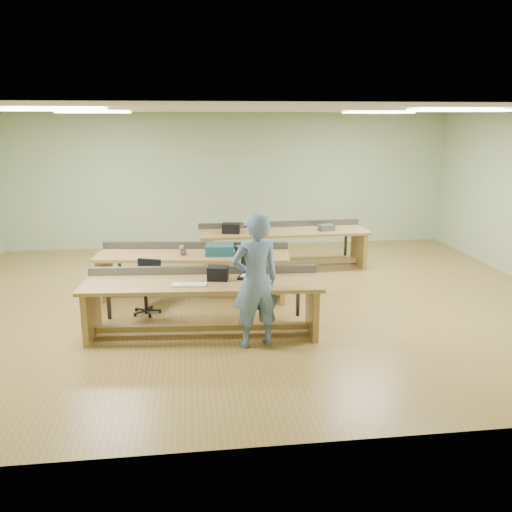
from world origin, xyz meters
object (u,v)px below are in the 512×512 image
object	(u,v)px
parts_bin_teal	(220,250)
mug	(183,252)
workbench_front	(203,294)
workbench_back	(283,240)
laptop_base	(250,277)
camera_bag	(218,274)
workbench_mid	(193,264)
person	(255,281)
parts_bin_grey	(251,249)
task_chair	(147,294)
drinks_can	(182,249)

from	to	relation	value
parts_bin_teal	mug	xyz separation A→B (m)	(-0.58, 0.03, -0.03)
workbench_front	parts_bin_teal	size ratio (longest dim) A/B	7.28
workbench_back	parts_bin_teal	size ratio (longest dim) A/B	7.42
laptop_base	camera_bag	world-z (taller)	camera_bag
workbench_mid	workbench_back	size ratio (longest dim) A/B	0.96
workbench_back	person	distance (m)	3.83
workbench_front	camera_bag	distance (m)	0.35
person	camera_bag	distance (m)	0.67
workbench_front	parts_bin_grey	xyz separation A→B (m)	(0.83, 1.45, 0.25)
workbench_front	camera_bag	xyz separation A→B (m)	(0.21, 0.01, 0.28)
person	laptop_base	bearing A→B (deg)	-102.87
workbench_back	camera_bag	world-z (taller)	camera_bag
task_chair	parts_bin_teal	distance (m)	1.36
workbench_back	parts_bin_teal	xyz separation A→B (m)	(-1.35, -1.76, 0.26)
task_chair	workbench_back	bearing A→B (deg)	62.90
parts_bin_teal	mug	bearing A→B (deg)	177.15
workbench_back	parts_bin_grey	bearing A→B (deg)	-117.53
task_chair	drinks_can	distance (m)	1.00
workbench_front	task_chair	size ratio (longest dim) A/B	4.02
task_chair	camera_bag	bearing A→B (deg)	-20.93
parts_bin_grey	parts_bin_teal	bearing A→B (deg)	-177.60
workbench_back	laptop_base	distance (m)	3.32
person	workbench_back	bearing A→B (deg)	-119.00
person	workbench_front	bearing A→B (deg)	-50.21
workbench_mid	drinks_can	bearing A→B (deg)	177.35
laptop_base	task_chair	xyz separation A→B (m)	(-1.47, 0.88, -0.47)
workbench_front	workbench_mid	xyz separation A→B (m)	(-0.10, 1.56, -0.00)
workbench_back	mug	bearing A→B (deg)	-139.84
parts_bin_teal	drinks_can	xyz separation A→B (m)	(-0.61, 0.16, -0.01)
parts_bin_grey	workbench_back	bearing A→B (deg)	64.10
person	drinks_can	size ratio (longest dim) A/B	13.70
workbench_mid	person	bearing A→B (deg)	-61.82
drinks_can	laptop_base	bearing A→B (deg)	-58.99
workbench_mid	workbench_back	world-z (taller)	same
workbench_mid	parts_bin_grey	size ratio (longest dim) A/B	7.23
workbench_front	workbench_mid	bearing A→B (deg)	98.19
parts_bin_grey	person	bearing A→B (deg)	-95.10
laptop_base	parts_bin_teal	xyz separation A→B (m)	(-0.33, 1.39, 0.06)
person	parts_bin_grey	bearing A→B (deg)	-108.67
workbench_back	parts_bin_grey	distance (m)	1.95
laptop_base	workbench_back	bearing A→B (deg)	91.06
workbench_mid	parts_bin_grey	bearing A→B (deg)	1.31
parts_bin_teal	drinks_can	bearing A→B (deg)	165.02
workbench_mid	parts_bin_teal	xyz separation A→B (m)	(0.43, -0.13, 0.27)
workbench_front	workbench_mid	distance (m)	1.57
workbench_front	laptop_base	distance (m)	0.68
workbench_mid	person	distance (m)	2.21
workbench_back	drinks_can	size ratio (longest dim) A/B	25.90
parts_bin_grey	mug	world-z (taller)	parts_bin_grey
workbench_front	drinks_can	xyz separation A→B (m)	(-0.28, 1.60, 0.25)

